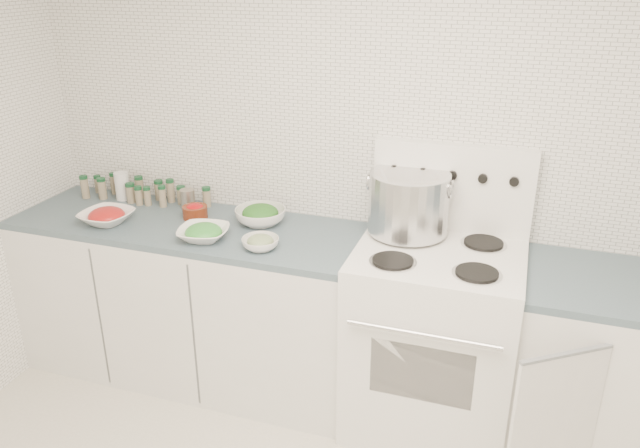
{
  "coord_description": "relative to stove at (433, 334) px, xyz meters",
  "views": [
    {
      "loc": [
        0.78,
        -1.41,
        2.14
      ],
      "look_at": [
        -0.08,
        1.14,
        1.01
      ],
      "focal_mm": 35.0,
      "sensor_mm": 36.0,
      "label": 1
    }
  ],
  "objects": [
    {
      "name": "tin_can",
      "position": [
        -1.4,
        0.2,
        0.46
      ],
      "size": [
        0.1,
        0.1,
        0.1
      ],
      "primitive_type": "cylinder",
      "rotation": [
        0.0,
        0.0,
        0.26
      ],
      "color": "gray",
      "rests_on": "counter_left"
    },
    {
      "name": "spice_cluster",
      "position": [
        -1.72,
        0.22,
        0.46
      ],
      "size": [
        0.77,
        0.16,
        0.13
      ],
      "color": "gray",
      "rests_on": "counter_left"
    },
    {
      "name": "stove",
      "position": [
        0.0,
        0.0,
        0.0
      ],
      "size": [
        0.76,
        0.7,
        1.36
      ],
      "color": "white",
      "rests_on": "ground"
    },
    {
      "name": "bowl_broccoli",
      "position": [
        -0.94,
        0.12,
        0.45
      ],
      "size": [
        0.32,
        0.32,
        0.1
      ],
      "color": "white",
      "rests_on": "counter_left"
    },
    {
      "name": "salt_canister",
      "position": [
        -1.82,
        0.2,
        0.48
      ],
      "size": [
        0.08,
        0.08,
        0.16
      ],
      "primitive_type": "cylinder",
      "rotation": [
        0.0,
        0.0,
        -0.03
      ],
      "color": "white",
      "rests_on": "counter_left"
    },
    {
      "name": "room_walls",
      "position": [
        -0.48,
        -1.19,
        1.06
      ],
      "size": [
        3.54,
        3.04,
        2.52
      ],
      "color": "white",
      "rests_on": "ground"
    },
    {
      "name": "bowl_pepper",
      "position": [
        -1.29,
        0.08,
        0.44
      ],
      "size": [
        0.13,
        0.13,
        0.08
      ],
      "color": "#602310",
      "rests_on": "counter_left"
    },
    {
      "name": "counter_right",
      "position": [
        0.82,
        -0.0,
        -0.05
      ],
      "size": [
        0.89,
        0.86,
        0.9
      ],
      "color": "white",
      "rests_on": "ground"
    },
    {
      "name": "bowl_snowpea",
      "position": [
        -1.12,
        -0.15,
        0.44
      ],
      "size": [
        0.28,
        0.28,
        0.08
      ],
      "color": "white",
      "rests_on": "counter_left"
    },
    {
      "name": "counter_left",
      "position": [
        -1.3,
        0.0,
        -0.05
      ],
      "size": [
        1.85,
        0.62,
        0.9
      ],
      "color": "white",
      "rests_on": "ground"
    },
    {
      "name": "bowl_tomato",
      "position": [
        -1.69,
        -0.12,
        0.44
      ],
      "size": [
        0.28,
        0.28,
        0.09
      ],
      "color": "white",
      "rests_on": "counter_left"
    },
    {
      "name": "bowl_zucchini",
      "position": [
        -0.81,
        -0.16,
        0.44
      ],
      "size": [
        0.19,
        0.19,
        0.07
      ],
      "color": "white",
      "rests_on": "counter_left"
    },
    {
      "name": "stock_pot",
      "position": [
        -0.18,
        0.16,
        0.61
      ],
      "size": [
        0.4,
        0.38,
        0.29
      ],
      "rotation": [
        0.0,
        0.0,
        0.39
      ],
      "color": "silver",
      "rests_on": "stove"
    }
  ]
}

